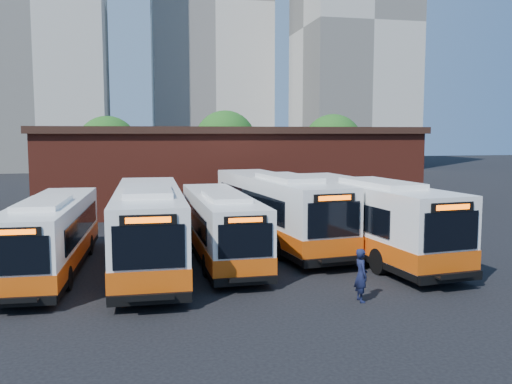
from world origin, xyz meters
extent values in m
plane|color=black|center=(0.00, 0.00, 0.00)|extent=(220.00, 220.00, 0.00)
cube|color=white|center=(-10.75, 1.07, 1.69)|extent=(2.91, 11.52, 2.71)
cube|color=#CF4C0D|center=(-10.75, 1.07, 0.90)|extent=(2.96, 11.57, 0.67)
cube|color=black|center=(-10.75, 1.07, 0.43)|extent=(2.95, 11.56, 0.24)
cube|color=black|center=(-10.99, -4.67, 1.95)|extent=(2.06, 0.15, 1.29)
cube|color=black|center=(-10.99, -4.67, 2.74)|extent=(1.62, 0.13, 0.30)
cube|color=#FF5905|center=(-10.99, -4.71, 2.74)|extent=(1.29, 0.07, 0.17)
cube|color=black|center=(-10.99, -4.72, 0.43)|extent=(2.43, 0.24, 0.30)
cube|color=black|center=(-11.00, -4.94, 0.52)|extent=(1.40, 0.42, 0.06)
cube|color=black|center=(-11.01, -5.11, 0.59)|extent=(1.38, 0.10, 0.17)
cube|color=black|center=(-11.97, 1.51, 1.95)|extent=(0.43, 8.91, 1.00)
cube|color=black|center=(-9.49, 1.40, 1.95)|extent=(0.43, 8.91, 1.00)
cube|color=white|center=(-10.81, -0.36, 3.14)|extent=(1.82, 4.07, 0.21)
cylinder|color=black|center=(-11.98, -2.12, 0.48)|extent=(0.35, 0.96, 0.95)
cylinder|color=black|center=(-9.79, -2.21, 0.48)|extent=(0.35, 0.96, 0.95)
cylinder|color=black|center=(-11.71, 4.16, 0.48)|extent=(0.35, 0.96, 0.95)
cylinder|color=black|center=(-9.52, 4.07, 0.48)|extent=(0.35, 0.96, 0.95)
cube|color=white|center=(-6.66, 1.07, 1.92)|extent=(2.97, 13.04, 3.09)
cube|color=#CF4C0D|center=(-6.66, 1.07, 1.03)|extent=(3.03, 13.09, 0.76)
cube|color=black|center=(-6.66, 1.07, 0.49)|extent=(3.02, 13.08, 0.27)
cube|color=black|center=(-6.77, -5.46, 2.22)|extent=(2.35, 0.10, 1.46)
cube|color=black|center=(-6.77, -5.47, 3.12)|extent=(1.84, 0.10, 0.35)
cube|color=#FF5905|center=(-6.77, -5.51, 3.12)|extent=(1.46, 0.05, 0.19)
cube|color=black|center=(-6.77, -5.52, 0.49)|extent=(2.76, 0.20, 0.35)
cube|color=black|center=(-6.77, -5.77, 0.60)|extent=(1.58, 0.44, 0.06)
cube|color=black|center=(-6.78, -5.97, 0.67)|extent=(1.57, 0.07, 0.19)
cube|color=black|center=(-8.06, 1.53, 2.22)|extent=(0.22, 10.14, 1.14)
cube|color=black|center=(-5.25, 1.48, 2.22)|extent=(0.22, 10.14, 1.14)
cube|color=white|center=(-6.69, -0.55, 3.57)|extent=(1.95, 4.58, 0.24)
cylinder|color=black|center=(-7.97, -2.59, 0.54)|extent=(0.36, 1.09, 1.08)
cylinder|color=black|center=(-5.47, -2.63, 0.54)|extent=(0.36, 1.09, 1.08)
cylinder|color=black|center=(-7.86, 4.56, 0.54)|extent=(0.36, 1.09, 1.08)
cylinder|color=black|center=(-5.36, 4.52, 0.54)|extent=(0.36, 1.09, 1.08)
cube|color=white|center=(-3.31, 1.95, 1.69)|extent=(2.58, 11.43, 2.71)
cube|color=#CF4C0D|center=(-3.31, 1.95, 0.90)|extent=(2.63, 11.48, 0.67)
cube|color=black|center=(-3.31, 1.95, 0.43)|extent=(2.62, 11.47, 0.24)
cube|color=black|center=(-3.23, -3.78, 1.95)|extent=(2.06, 0.09, 1.28)
cube|color=black|center=(-3.23, -3.79, 2.74)|extent=(1.62, 0.08, 0.30)
cube|color=#FF5905|center=(-3.22, -3.82, 2.74)|extent=(1.28, 0.04, 0.17)
cube|color=black|center=(-3.22, -3.84, 0.43)|extent=(2.42, 0.17, 0.30)
cube|color=black|center=(-3.22, -4.05, 0.52)|extent=(1.38, 0.38, 0.06)
cube|color=black|center=(-3.22, -4.22, 0.59)|extent=(1.38, 0.06, 0.17)
cube|color=black|center=(-4.55, 2.31, 1.95)|extent=(0.17, 8.89, 1.00)
cube|color=black|center=(-2.08, 2.35, 1.95)|extent=(0.17, 8.89, 1.00)
cube|color=white|center=(-3.29, 0.53, 3.14)|extent=(1.70, 4.01, 0.21)
cylinder|color=black|center=(-4.36, -1.30, 0.48)|extent=(0.32, 0.95, 0.95)
cylinder|color=black|center=(-2.16, -1.26, 0.48)|extent=(0.32, 0.95, 0.95)
cylinder|color=black|center=(-4.45, 4.98, 0.48)|extent=(0.32, 0.95, 0.95)
cylinder|color=black|center=(-2.25, 5.01, 0.48)|extent=(0.32, 0.95, 0.95)
cube|color=white|center=(0.16, 4.87, 1.98)|extent=(4.44, 13.66, 3.19)
cube|color=#CF4C0D|center=(0.16, 4.87, 1.06)|extent=(4.50, 13.73, 0.78)
cube|color=black|center=(0.16, 4.87, 0.50)|extent=(4.48, 13.71, 0.28)
cube|color=black|center=(0.97, -1.82, 2.29)|extent=(2.41, 0.36, 1.51)
cube|color=black|center=(0.97, -1.83, 3.22)|extent=(1.90, 0.29, 0.36)
cube|color=#FF5905|center=(0.97, -1.87, 3.22)|extent=(1.50, 0.20, 0.20)
cube|color=black|center=(0.98, -1.89, 0.50)|extent=(2.85, 0.50, 0.36)
cube|color=black|center=(1.01, -2.14, 0.62)|extent=(1.66, 0.62, 0.07)
cube|color=black|center=(1.03, -2.34, 0.69)|extent=(1.62, 0.24, 0.20)
cube|color=black|center=(-1.34, 5.14, 2.29)|extent=(1.31, 10.40, 1.17)
cube|color=black|center=(1.55, 5.49, 2.29)|extent=(1.31, 10.40, 1.17)
cube|color=white|center=(0.36, 3.21, 3.69)|extent=(2.49, 4.89, 0.25)
cylinder|color=black|center=(-0.67, 0.94, 0.56)|extent=(0.49, 1.15, 1.12)
cylinder|color=black|center=(1.90, 1.25, 0.56)|extent=(0.49, 1.15, 1.12)
cylinder|color=black|center=(-1.55, 8.27, 0.56)|extent=(0.49, 1.15, 1.12)
cylinder|color=black|center=(1.02, 8.58, 0.56)|extent=(0.49, 1.15, 1.12)
cube|color=white|center=(3.63, 1.45, 1.96)|extent=(4.29, 13.48, 3.15)
cube|color=#CF4C0D|center=(3.63, 1.45, 1.05)|extent=(4.35, 13.54, 0.77)
cube|color=black|center=(3.63, 1.45, 0.50)|extent=(4.34, 13.53, 0.28)
cube|color=black|center=(4.38, -5.17, 2.26)|extent=(2.38, 0.33, 1.49)
cube|color=black|center=(4.38, -5.18, 3.18)|extent=(1.87, 0.28, 0.35)
cube|color=#FF5905|center=(4.38, -5.22, 3.18)|extent=(1.48, 0.19, 0.20)
cube|color=black|center=(4.38, -5.23, 0.50)|extent=(2.81, 0.47, 0.35)
cube|color=black|center=(4.41, -5.49, 0.61)|extent=(1.64, 0.60, 0.07)
cube|color=black|center=(4.43, -5.68, 0.68)|extent=(1.60, 0.22, 0.20)
cube|color=black|center=(2.15, 1.72, 2.26)|extent=(1.22, 10.27, 1.16)
cube|color=black|center=(5.00, 2.05, 2.26)|extent=(1.22, 10.27, 1.16)
cube|color=white|center=(3.81, -0.20, 3.64)|extent=(2.42, 4.82, 0.24)
cylinder|color=black|center=(2.78, -2.43, 0.55)|extent=(0.48, 1.14, 1.10)
cylinder|color=black|center=(5.32, -2.14, 0.55)|extent=(0.48, 1.14, 1.10)
cylinder|color=black|center=(1.96, 4.81, 0.55)|extent=(0.48, 1.14, 1.10)
cylinder|color=black|center=(4.50, 5.10, 0.55)|extent=(0.48, 1.14, 1.10)
imported|color=#121734|center=(0.54, -5.74, 0.95)|extent=(0.47, 0.70, 1.89)
cube|color=maroon|center=(0.00, 20.00, 3.00)|extent=(28.00, 12.00, 6.00)
cube|color=black|center=(0.00, 20.00, 6.15)|extent=(28.60, 12.60, 0.50)
cube|color=black|center=(3.00, 13.97, 1.20)|extent=(1.20, 0.08, 2.40)
cylinder|color=#382314|center=(-10.00, 32.00, 1.35)|extent=(0.36, 0.36, 2.70)
sphere|color=#1C5919|center=(-10.00, 32.00, 4.65)|extent=(6.00, 6.00, 6.00)
cylinder|color=#382314|center=(2.00, 34.00, 1.48)|extent=(0.36, 0.36, 2.95)
sphere|color=#1C5919|center=(2.00, 34.00, 5.08)|extent=(6.56, 6.56, 6.56)
cylinder|color=#382314|center=(13.00, 31.00, 1.40)|extent=(0.36, 0.36, 2.81)
sphere|color=#1C5919|center=(13.00, 31.00, 4.84)|extent=(6.24, 6.24, 6.24)
cube|color=beige|center=(7.00, 86.00, 30.00)|extent=(22.00, 20.00, 60.00)
cube|color=beige|center=(30.00, 68.00, 24.00)|extent=(18.00, 18.00, 48.00)
camera|label=1|loc=(-7.02, -23.17, 5.90)|focal=38.00mm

